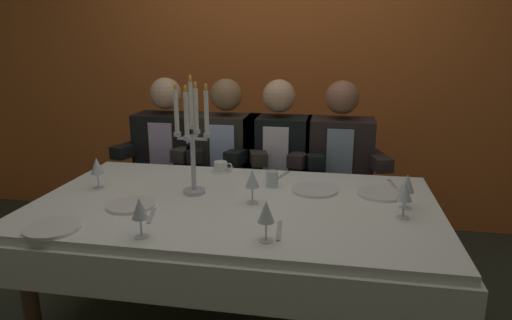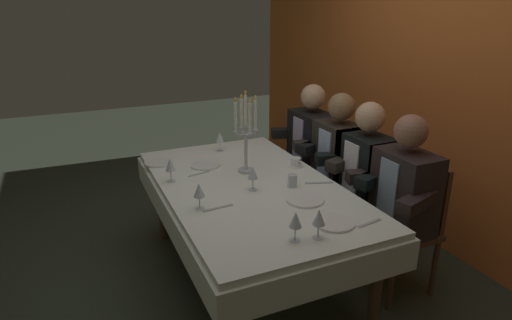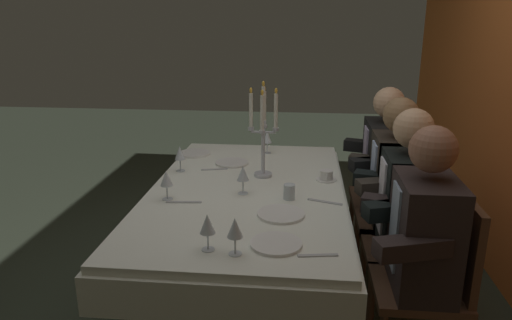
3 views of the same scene
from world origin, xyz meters
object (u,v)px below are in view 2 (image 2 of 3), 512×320
(wine_glass_3, at_px, (199,191))
(wine_glass_5, at_px, (296,220))
(dinner_plate_0, at_px, (205,165))
(wine_glass_4, at_px, (220,138))
(wine_glass_0, at_px, (319,218))
(seated_diner_1, at_px, (339,156))
(wine_glass_2, at_px, (253,173))
(dinner_plate_1, at_px, (334,222))
(candelabra, at_px, (246,134))
(wine_glass_1, at_px, (170,165))
(seated_diner_3, at_px, (404,190))
(seated_diner_0, at_px, (312,142))
(seated_diner_2, at_px, (366,170))
(dining_table, at_px, (249,201))
(dinner_plate_3, at_px, (305,199))
(water_tumbler_0, at_px, (292,181))
(coffee_cup_0, at_px, (296,162))
(dinner_plate_2, at_px, (159,162))

(wine_glass_3, relative_size, wine_glass_5, 1.00)
(dinner_plate_0, distance_m, wine_glass_4, 0.37)
(wine_glass_0, height_order, seated_diner_1, seated_diner_1)
(wine_glass_3, bearing_deg, wine_glass_2, 107.86)
(dinner_plate_1, xyz_separation_m, wine_glass_2, (-0.60, -0.22, 0.11))
(candelabra, relative_size, dinner_plate_1, 2.59)
(wine_glass_1, bearing_deg, wine_glass_5, 20.52)
(dinner_plate_0, bearing_deg, wine_glass_5, 3.92)
(candelabra, height_order, seated_diner_3, candelabra)
(wine_glass_2, height_order, wine_glass_3, same)
(seated_diner_0, bearing_deg, dinner_plate_0, -78.61)
(wine_glass_1, distance_m, seated_diner_2, 1.40)
(dining_table, distance_m, seated_diner_1, 0.93)
(dining_table, distance_m, wine_glass_5, 0.80)
(wine_glass_3, relative_size, seated_diner_1, 0.13)
(dinner_plate_3, bearing_deg, dinner_plate_0, -155.69)
(dinner_plate_3, height_order, seated_diner_2, seated_diner_2)
(dining_table, distance_m, wine_glass_0, 0.82)
(wine_glass_4, bearing_deg, wine_glass_3, -26.07)
(seated_diner_1, height_order, seated_diner_3, same)
(wine_glass_4, height_order, water_tumbler_0, wine_glass_4)
(dinner_plate_1, distance_m, dinner_plate_3, 0.32)
(wine_glass_5, distance_m, seated_diner_2, 1.18)
(water_tumbler_0, bearing_deg, coffee_cup_0, 147.35)
(wine_glass_3, bearing_deg, dinner_plate_2, -176.67)
(dinner_plate_0, distance_m, dinner_plate_1, 1.21)
(wine_glass_4, xyz_separation_m, seated_diner_0, (0.07, 0.83, -0.12))
(dinner_plate_1, relative_size, seated_diner_0, 0.18)
(dinner_plate_2, relative_size, wine_glass_4, 1.36)
(wine_glass_1, bearing_deg, seated_diner_1, 89.29)
(wine_glass_4, bearing_deg, wine_glass_5, -5.03)
(dinner_plate_3, xyz_separation_m, seated_diner_0, (-1.03, 0.67, -0.01))
(seated_diner_0, bearing_deg, dinner_plate_3, -32.94)
(coffee_cup_0, height_order, seated_diner_3, seated_diner_3)
(wine_glass_1, bearing_deg, dinner_plate_0, 121.86)
(wine_glass_2, distance_m, wine_glass_3, 0.42)
(candelabra, distance_m, seated_diner_2, 0.92)
(dining_table, bearing_deg, wine_glass_0, 3.40)
(dinner_plate_3, bearing_deg, wine_glass_5, -36.17)
(wine_glass_3, distance_m, seated_diner_2, 1.30)
(dinner_plate_3, height_order, wine_glass_2, wine_glass_2)
(seated_diner_0, distance_m, seated_diner_1, 0.41)
(seated_diner_3, bearing_deg, wine_glass_5, -74.11)
(coffee_cup_0, distance_m, seated_diner_1, 0.43)
(candelabra, relative_size, wine_glass_3, 3.58)
(dinner_plate_2, relative_size, wine_glass_0, 1.36)
(dinner_plate_3, bearing_deg, seated_diner_0, 147.06)
(dinner_plate_1, distance_m, wine_glass_1, 1.18)
(candelabra, bearing_deg, dinner_plate_3, 13.49)
(dinner_plate_2, xyz_separation_m, coffee_cup_0, (0.47, 0.92, 0.02))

